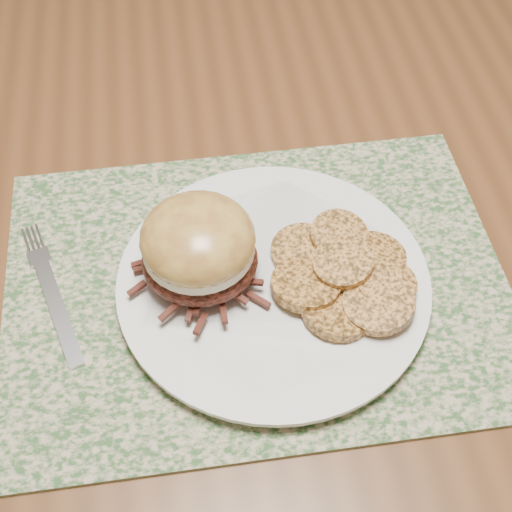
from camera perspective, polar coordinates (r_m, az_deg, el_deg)
The scene contains 7 objects.
ground at distance 1.40m, azimuth -0.84°, elevation -13.46°, with size 3.50×3.50×0.00m, color brown.
dining_table at distance 0.84m, azimuth -1.37°, elevation 5.85°, with size 1.50×0.90×0.75m.
placemat at distance 0.64m, azimuth 0.05°, elevation -2.20°, with size 0.45×0.33×0.00m, color #31542B.
dinner_plate at distance 0.63m, azimuth 1.39°, elevation -2.22°, with size 0.26×0.26×0.02m, color white.
pork_sandwich at distance 0.60m, azimuth -4.62°, elevation 0.68°, with size 0.12×0.12×0.08m.
roasted_potatoes at distance 0.62m, azimuth 7.11°, elevation -1.50°, with size 0.15×0.16×0.03m.
fork at distance 0.66m, azimuth -16.06°, elevation -2.70°, with size 0.06×0.16×0.00m.
Camera 1 is at (-0.06, -0.58, 1.28)m, focal length 50.00 mm.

